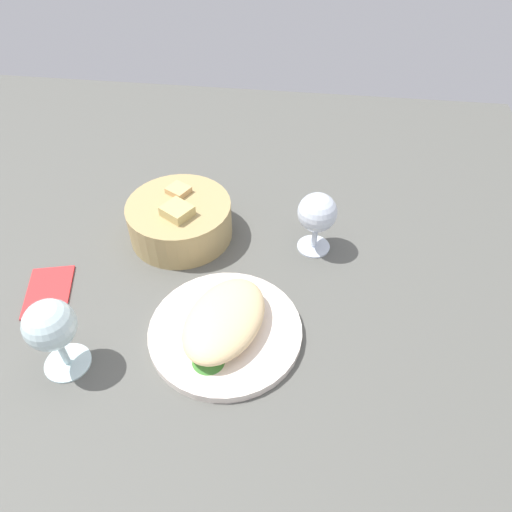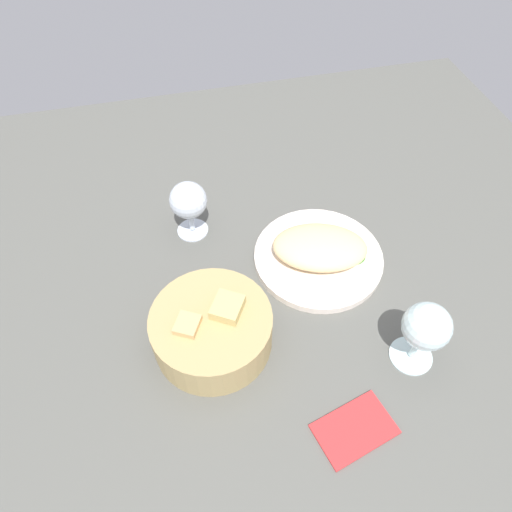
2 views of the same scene
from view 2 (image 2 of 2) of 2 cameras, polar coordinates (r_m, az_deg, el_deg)
name	(u,v)px [view 2 (image 2 of 2)]	position (r cm, az deg, el deg)	size (l,w,h in cm)	color
ground_plane	(269,319)	(78.93, 1.65, -7.72)	(140.00, 140.00, 2.00)	#555650
plate	(318,257)	(85.12, 7.60, -0.18)	(23.21, 23.21, 1.40)	white
omelette	(320,247)	(82.91, 7.80, 1.07)	(16.68, 10.82, 4.39)	beige
lettuce_garnish	(353,252)	(85.08, 11.79, 0.47)	(4.75, 4.75, 1.53)	#3C8231
bread_basket	(212,329)	(72.84, -5.37, -8.89)	(18.63, 18.63, 8.78)	tan
wine_glass_near	(189,202)	(85.01, -8.25, 6.51)	(6.83, 6.83, 11.51)	silver
wine_glass_far	(425,329)	(71.27, 20.00, -8.36)	(7.06, 7.06, 12.62)	silver
folded_napkin	(355,429)	(71.04, 11.99, -19.93)	(11.00, 7.00, 0.80)	red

